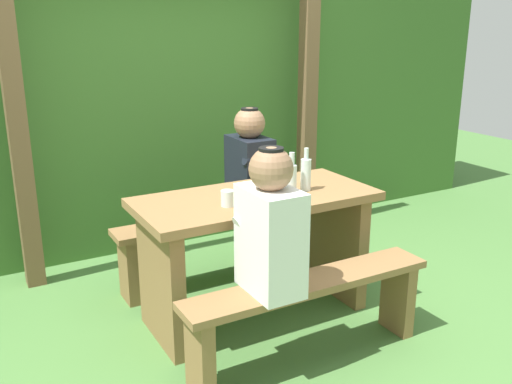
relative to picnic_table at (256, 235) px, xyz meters
The scene contains 14 objects.
ground_plane 0.52m from the picnic_table, ahead, with size 12.00×12.00×0.00m, color #4B7B3B.
hedge_backdrop 1.81m from the picnic_table, 90.00° to the left, with size 6.40×0.77×1.99m, color #3A6628.
pergola_post_left 1.66m from the picnic_table, 134.85° to the left, with size 0.12×0.12×2.05m, color brown.
pergola_post_right 1.66m from the picnic_table, 45.15° to the left, with size 0.12×0.12×2.05m, color brown.
picnic_table is the anchor object (origin of this frame).
bench_near 0.59m from the picnic_table, 90.00° to the right, with size 1.40×0.24×0.47m.
bench_far 0.59m from the picnic_table, 90.00° to the left, with size 1.40×0.24×0.47m.
person_white_shirt 0.67m from the picnic_table, 112.89° to the right, with size 0.25×0.35×0.72m.
person_black_coat 0.68m from the picnic_table, 64.57° to the left, with size 0.25×0.35×0.72m.
drinking_glass 0.39m from the picnic_table, 156.51° to the right, with size 0.07×0.07×0.09m, color silver.
bottle_left 0.34m from the picnic_table, 17.18° to the left, with size 0.07×0.07×0.22m.
bottle_right 0.41m from the picnic_table, 22.48° to the right, with size 0.06×0.06×0.25m.
bottle_center 0.47m from the picnic_table, 11.29° to the right, with size 0.06×0.06×0.26m.
cell_phone 0.32m from the picnic_table, 16.83° to the left, with size 0.07×0.14×0.01m, color silver.
Camera 1 is at (-1.53, -2.73, 1.73)m, focal length 39.79 mm.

